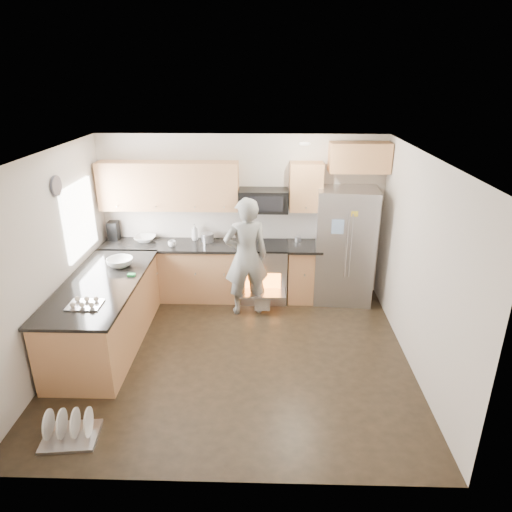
{
  "coord_description": "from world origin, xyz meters",
  "views": [
    {
      "loc": [
        0.43,
        -5.06,
        3.47
      ],
      "look_at": [
        0.27,
        0.5,
        1.21
      ],
      "focal_mm": 32.0,
      "sensor_mm": 36.0,
      "label": 1
    }
  ],
  "objects_px": {
    "refrigerator": "(344,246)",
    "person": "(246,257)",
    "stove_range": "(263,259)",
    "dish_rack": "(70,431)"
  },
  "relations": [
    {
      "from": "person",
      "to": "dish_rack",
      "type": "bearing_deg",
      "value": 45.06
    },
    {
      "from": "refrigerator",
      "to": "dish_rack",
      "type": "relative_size",
      "value": 3.13
    },
    {
      "from": "person",
      "to": "stove_range",
      "type": "bearing_deg",
      "value": -129.75
    },
    {
      "from": "refrigerator",
      "to": "dish_rack",
      "type": "xyz_separation_m",
      "value": [
        -3.2,
        -3.2,
        -0.83
      ]
    },
    {
      "from": "stove_range",
      "to": "person",
      "type": "xyz_separation_m",
      "value": [
        -0.25,
        -0.49,
        0.24
      ]
    },
    {
      "from": "stove_range",
      "to": "refrigerator",
      "type": "distance_m",
      "value": 1.31
    },
    {
      "from": "stove_range",
      "to": "refrigerator",
      "type": "xyz_separation_m",
      "value": [
        1.28,
        0.01,
        0.24
      ]
    },
    {
      "from": "person",
      "to": "dish_rack",
      "type": "xyz_separation_m",
      "value": [
        -1.67,
        -2.7,
        -0.82
      ]
    },
    {
      "from": "stove_range",
      "to": "person",
      "type": "distance_m",
      "value": 0.6
    },
    {
      "from": "refrigerator",
      "to": "person",
      "type": "relative_size",
      "value": 1.01
    }
  ]
}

